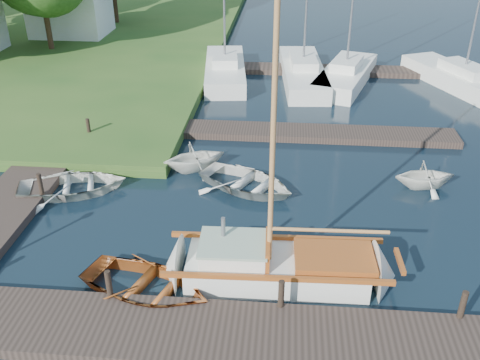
# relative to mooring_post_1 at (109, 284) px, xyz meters

# --- Properties ---
(ground) EXTENTS (160.00, 160.00, 0.00)m
(ground) POSITION_rel_mooring_post_1_xyz_m (3.00, 5.00, -0.70)
(ground) COLOR black
(ground) RESTS_ON ground
(near_dock) EXTENTS (18.00, 2.20, 0.30)m
(near_dock) POSITION_rel_mooring_post_1_xyz_m (3.00, -1.00, -0.55)
(near_dock) COLOR #30251F
(near_dock) RESTS_ON ground
(left_dock) EXTENTS (2.20, 18.00, 0.30)m
(left_dock) POSITION_rel_mooring_post_1_xyz_m (-5.00, 7.00, -0.55)
(left_dock) COLOR #30251F
(left_dock) RESTS_ON ground
(far_dock) EXTENTS (14.00, 1.60, 0.30)m
(far_dock) POSITION_rel_mooring_post_1_xyz_m (5.00, 11.50, -0.55)
(far_dock) COLOR #30251F
(far_dock) RESTS_ON ground
(pontoon) EXTENTS (30.00, 1.60, 0.30)m
(pontoon) POSITION_rel_mooring_post_1_xyz_m (13.00, 21.00, -0.55)
(pontoon) COLOR #30251F
(pontoon) RESTS_ON ground
(mooring_post_1) EXTENTS (0.16, 0.16, 0.80)m
(mooring_post_1) POSITION_rel_mooring_post_1_xyz_m (0.00, 0.00, 0.00)
(mooring_post_1) COLOR black
(mooring_post_1) RESTS_ON near_dock
(mooring_post_2) EXTENTS (0.16, 0.16, 0.80)m
(mooring_post_2) POSITION_rel_mooring_post_1_xyz_m (4.50, 0.00, 0.00)
(mooring_post_2) COLOR black
(mooring_post_2) RESTS_ON near_dock
(mooring_post_3) EXTENTS (0.16, 0.16, 0.80)m
(mooring_post_3) POSITION_rel_mooring_post_1_xyz_m (9.00, 0.00, 0.00)
(mooring_post_3) COLOR black
(mooring_post_3) RESTS_ON near_dock
(mooring_post_4) EXTENTS (0.16, 0.16, 0.80)m
(mooring_post_4) POSITION_rel_mooring_post_1_xyz_m (-4.00, 5.00, 0.00)
(mooring_post_4) COLOR black
(mooring_post_4) RESTS_ON left_dock
(mooring_post_5) EXTENTS (0.16, 0.16, 0.80)m
(mooring_post_5) POSITION_rel_mooring_post_1_xyz_m (-4.00, 10.00, 0.00)
(mooring_post_5) COLOR black
(mooring_post_5) RESTS_ON left_dock
(sailboat) EXTENTS (7.21, 2.19, 9.83)m
(sailboat) POSITION_rel_mooring_post_1_xyz_m (4.50, 1.49, -0.36)
(sailboat) COLOR white
(sailboat) RESTS_ON ground
(dinghy) EXTENTS (4.41, 3.74, 0.78)m
(dinghy) POSITION_rel_mooring_post_1_xyz_m (0.83, 0.51, -0.31)
(dinghy) COLOR #9B4C1F
(dinghy) RESTS_ON ground
(tender_a) EXTENTS (4.42, 3.69, 0.79)m
(tender_a) POSITION_rel_mooring_post_1_xyz_m (-3.15, 5.70, -0.31)
(tender_a) COLOR white
(tender_a) RESTS_ON ground
(tender_b) EXTENTS (3.15, 3.00, 1.29)m
(tender_b) POSITION_rel_mooring_post_1_xyz_m (0.96, 7.86, -0.05)
(tender_b) COLOR white
(tender_b) RESTS_ON ground
(tender_c) EXTENTS (4.52, 4.08, 0.77)m
(tender_c) POSITION_rel_mooring_post_1_xyz_m (3.12, 6.51, -0.32)
(tender_c) COLOR white
(tender_c) RESTS_ON ground
(tender_d) EXTENTS (2.48, 2.23, 1.16)m
(tender_d) POSITION_rel_mooring_post_1_xyz_m (9.64, 7.24, -0.12)
(tender_d) COLOR white
(tender_d) RESTS_ON ground
(marina_boat_0) EXTENTS (3.07, 7.80, 12.05)m
(marina_boat_0) POSITION_rel_mooring_post_1_xyz_m (0.84, 19.42, -0.12)
(marina_boat_0) COLOR white
(marina_boat_0) RESTS_ON ground
(marina_boat_1) EXTENTS (2.86, 8.48, 10.96)m
(marina_boat_1) POSITION_rel_mooring_post_1_xyz_m (5.33, 19.34, -0.13)
(marina_boat_1) COLOR white
(marina_boat_1) RESTS_ON ground
(marina_boat_2) EXTENTS (4.25, 7.44, 11.02)m
(marina_boat_2) POSITION_rel_mooring_post_1_xyz_m (7.72, 19.04, -0.12)
(marina_boat_2) COLOR white
(marina_boat_2) RESTS_ON ground
(marina_boat_4) EXTENTS (5.51, 8.57, 11.16)m
(marina_boat_4) POSITION_rel_mooring_post_1_xyz_m (14.06, 18.66, -0.13)
(marina_boat_4) COLOR white
(marina_boat_4) RESTS_ON ground
(house_c) EXTENTS (5.25, 4.00, 5.28)m
(house_c) POSITION_rel_mooring_post_1_xyz_m (-11.00, 27.00, 1.88)
(house_c) COLOR white
(house_c) RESTS_ON shore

